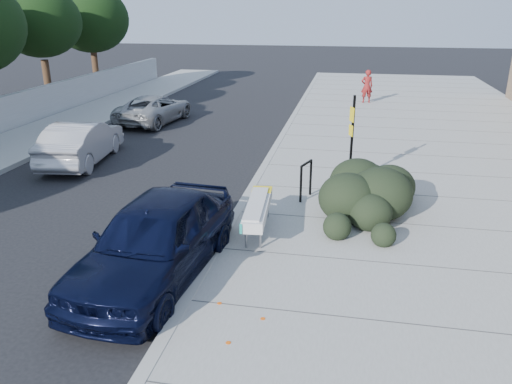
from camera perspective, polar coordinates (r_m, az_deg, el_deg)
ground at (r=10.55m, az=-4.57°, el=-7.11°), size 120.00×120.00×0.00m
sidewalk_near at (r=15.11m, az=21.77°, el=0.42°), size 11.20×50.00×0.15m
curb_near at (r=15.02m, az=0.39°, el=1.86°), size 0.22×50.00×0.17m
curb_far at (r=18.18m, az=-25.29°, el=3.18°), size 0.22×50.00×0.17m
tree_far_e at (r=27.51m, az=-23.56°, el=17.40°), size 4.00×4.00×5.90m
tree_far_f at (r=31.81m, az=-18.43°, el=18.22°), size 4.40×4.40×6.07m
bench at (r=11.00m, az=0.19°, el=-1.91°), size 0.61×2.28×0.67m
bike_rack at (r=12.94m, az=5.74°, el=1.76°), size 0.26×0.65×0.99m
sign_post at (r=14.18m, az=10.88°, el=6.57°), size 0.14×0.27×2.47m
hedge at (r=12.21m, az=13.36°, el=0.48°), size 2.82×3.92×1.33m
sedan_navy at (r=9.51m, az=-11.43°, el=-5.35°), size 2.30×4.81×1.59m
wagon_silver at (r=17.44m, az=-19.31°, el=5.42°), size 1.98×4.34×1.38m
suv_silver at (r=22.89m, az=-11.54°, el=9.30°), size 2.54×4.60×1.22m
pedestrian at (r=27.07m, az=12.56°, el=11.72°), size 0.69×0.52×1.68m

